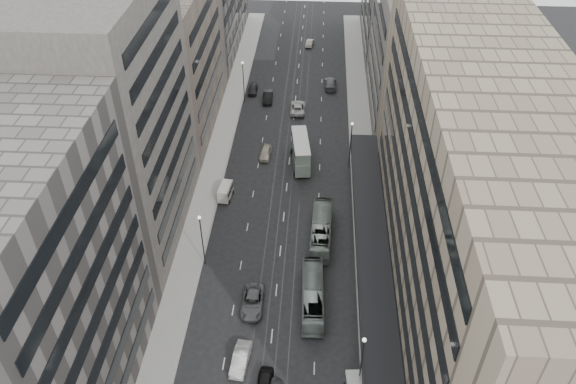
% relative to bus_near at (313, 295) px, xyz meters
% --- Properties ---
extents(ground, '(220.00, 220.00, 0.00)m').
position_rel_bus_near_xyz_m(ground, '(-4.53, -6.13, -1.53)').
color(ground, black).
rests_on(ground, ground).
extents(sidewalk_right, '(4.00, 125.00, 0.15)m').
position_rel_bus_near_xyz_m(sidewalk_right, '(7.47, 31.37, -1.45)').
color(sidewalk_right, gray).
rests_on(sidewalk_right, ground).
extents(sidewalk_left, '(4.00, 125.00, 0.15)m').
position_rel_bus_near_xyz_m(sidewalk_left, '(-16.53, 31.37, -1.45)').
color(sidewalk_left, gray).
rests_on(sidewalk_left, ground).
extents(department_store, '(19.20, 60.00, 30.00)m').
position_rel_bus_near_xyz_m(department_store, '(16.92, 1.87, 13.42)').
color(department_store, gray).
rests_on(department_store, ground).
extents(building_right_mid, '(15.00, 28.00, 24.00)m').
position_rel_bus_near_xyz_m(building_right_mid, '(16.97, 45.87, 10.47)').
color(building_right_mid, '#47423E').
rests_on(building_right_mid, ground).
extents(building_left_a, '(15.00, 28.00, 30.00)m').
position_rel_bus_near_xyz_m(building_left_a, '(-26.03, -14.13, 13.47)').
color(building_left_a, slate).
rests_on(building_left_a, ground).
extents(building_left_b, '(15.00, 26.00, 34.00)m').
position_rel_bus_near_xyz_m(building_left_b, '(-26.03, 12.87, 15.47)').
color(building_left_b, '#47423E').
rests_on(building_left_b, ground).
extents(building_left_c, '(15.00, 28.00, 25.00)m').
position_rel_bus_near_xyz_m(building_left_c, '(-26.03, 39.87, 10.97)').
color(building_left_c, '#6C6054').
rests_on(building_left_c, ground).
extents(lamp_right_near, '(0.44, 0.44, 8.32)m').
position_rel_bus_near_xyz_m(lamp_right_near, '(5.17, -11.13, 3.68)').
color(lamp_right_near, '#262628').
rests_on(lamp_right_near, ground).
extents(lamp_right_far, '(0.44, 0.44, 8.32)m').
position_rel_bus_near_xyz_m(lamp_right_far, '(5.17, 28.87, 3.68)').
color(lamp_right_far, '#262628').
rests_on(lamp_right_far, ground).
extents(lamp_left_near, '(0.44, 0.44, 8.32)m').
position_rel_bus_near_xyz_m(lamp_left_near, '(-14.23, 5.87, 3.68)').
color(lamp_left_near, '#262628').
rests_on(lamp_left_near, ground).
extents(lamp_left_far, '(0.44, 0.44, 8.32)m').
position_rel_bus_near_xyz_m(lamp_left_far, '(-14.23, 48.87, 3.68)').
color(lamp_left_far, '#262628').
rests_on(lamp_left_far, ground).
extents(bus_near, '(2.93, 11.05, 3.06)m').
position_rel_bus_near_xyz_m(bus_near, '(0.00, 0.00, 0.00)').
color(bus_near, gray).
rests_on(bus_near, ground).
extents(bus_far, '(3.07, 11.38, 3.14)m').
position_rel_bus_near_xyz_m(bus_far, '(0.89, 11.74, 0.04)').
color(bus_far, gray).
rests_on(bus_far, ground).
extents(double_decker, '(3.55, 8.86, 4.71)m').
position_rel_bus_near_xyz_m(double_decker, '(-2.67, 29.06, 1.02)').
color(double_decker, gray).
rests_on(double_decker, ground).
extents(panel_van, '(2.05, 3.70, 2.24)m').
position_rel_bus_near_xyz_m(panel_van, '(-13.53, 19.70, -0.29)').
color(panel_van, beige).
rests_on(panel_van, ground).
extents(sedan_1, '(2.12, 4.87, 1.56)m').
position_rel_bus_near_xyz_m(sedan_1, '(-7.64, -8.96, -0.75)').
color(sedan_1, '#B9B9B4').
rests_on(sedan_1, ground).
extents(sedan_2, '(2.69, 5.74, 1.59)m').
position_rel_bus_near_xyz_m(sedan_2, '(-7.21, -0.84, -0.73)').
color(sedan_2, '#58595B').
rests_on(sedan_2, ground).
extents(sedan_4, '(2.02, 4.53, 1.51)m').
position_rel_bus_near_xyz_m(sedan_4, '(-8.56, 30.94, -0.77)').
color(sedan_4, '#B2A993').
rests_on(sedan_4, ground).
extents(sedan_5, '(1.89, 5.00, 1.63)m').
position_rel_bus_near_xyz_m(sedan_5, '(-9.83, 49.60, -0.71)').
color(sedan_5, black).
rests_on(sedan_5, ground).
extents(sedan_6, '(2.69, 5.80, 1.61)m').
position_rel_bus_near_xyz_m(sedan_6, '(-3.87, 45.94, -0.72)').
color(sedan_6, '#BBBBB7').
rests_on(sedan_6, ground).
extents(sedan_7, '(2.43, 5.72, 1.64)m').
position_rel_bus_near_xyz_m(sedan_7, '(2.10, 55.79, -0.71)').
color(sedan_7, '#565659').
rests_on(sedan_7, ground).
extents(sedan_8, '(1.78, 4.34, 1.47)m').
position_rel_bus_near_xyz_m(sedan_8, '(-13.03, 52.68, -0.79)').
color(sedan_8, black).
rests_on(sedan_8, ground).
extents(sedan_9, '(1.90, 4.23, 1.35)m').
position_rel_bus_near_xyz_m(sedan_9, '(-2.56, 75.34, -0.85)').
color(sedan_9, '#ADA18F').
rests_on(sedan_9, ground).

